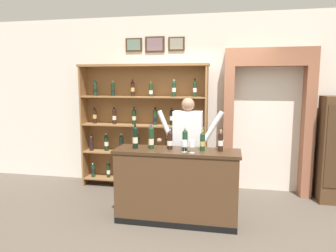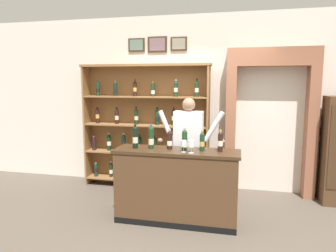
{
  "view_description": "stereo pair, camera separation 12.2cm",
  "coord_description": "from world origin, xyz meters",
  "px_view_note": "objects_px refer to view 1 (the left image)",
  "views": [
    {
      "loc": [
        0.6,
        -3.97,
        1.87
      ],
      "look_at": [
        -0.21,
        0.11,
        1.29
      ],
      "focal_mm": 33.24,
      "sensor_mm": 36.0,
      "label": 1
    },
    {
      "loc": [
        0.72,
        -3.95,
        1.87
      ],
      "look_at": [
        -0.21,
        0.11,
        1.29
      ],
      "focal_mm": 33.24,
      "sensor_mm": 36.0,
      "label": 2
    }
  ],
  "objects_px": {
    "tasting_bottle_super_tuscan": "(221,141)",
    "tasting_bottle_bianco": "(151,138)",
    "tasting_bottle_prosecco": "(135,137)",
    "tasting_bottle_chianti": "(202,141)",
    "wine_glass_center": "(192,144)",
    "tasting_counter": "(177,186)",
    "wine_glass_left": "(184,144)",
    "tasting_bottle_riserva": "(185,140)",
    "tasting_bottle_vin_santo": "(170,140)",
    "wine_shelf": "(144,125)",
    "shopkeeper": "(188,140)"
  },
  "relations": [
    {
      "from": "tasting_bottle_super_tuscan",
      "to": "tasting_counter",
      "type": "bearing_deg",
      "value": -176.61
    },
    {
      "from": "tasting_bottle_vin_santo",
      "to": "tasting_bottle_super_tuscan",
      "type": "height_order",
      "value": "tasting_bottle_super_tuscan"
    },
    {
      "from": "tasting_bottle_prosecco",
      "to": "tasting_bottle_bianco",
      "type": "distance_m",
      "value": 0.22
    },
    {
      "from": "shopkeeper",
      "to": "tasting_bottle_bianco",
      "type": "xyz_separation_m",
      "value": [
        -0.43,
        -0.51,
        0.12
      ]
    },
    {
      "from": "tasting_bottle_prosecco",
      "to": "tasting_bottle_super_tuscan",
      "type": "height_order",
      "value": "tasting_bottle_prosecco"
    },
    {
      "from": "shopkeeper",
      "to": "tasting_bottle_riserva",
      "type": "height_order",
      "value": "shopkeeper"
    },
    {
      "from": "wine_shelf",
      "to": "tasting_bottle_riserva",
      "type": "height_order",
      "value": "wine_shelf"
    },
    {
      "from": "tasting_bottle_bianco",
      "to": "tasting_bottle_chianti",
      "type": "height_order",
      "value": "tasting_bottle_bianco"
    },
    {
      "from": "tasting_bottle_chianti",
      "to": "wine_glass_center",
      "type": "distance_m",
      "value": 0.2
    },
    {
      "from": "tasting_bottle_prosecco",
      "to": "tasting_bottle_super_tuscan",
      "type": "distance_m",
      "value": 1.14
    },
    {
      "from": "tasting_bottle_vin_santo",
      "to": "tasting_bottle_chianti",
      "type": "bearing_deg",
      "value": -1.59
    },
    {
      "from": "shopkeeper",
      "to": "tasting_bottle_bianco",
      "type": "bearing_deg",
      "value": -129.94
    },
    {
      "from": "tasting_bottle_chianti",
      "to": "tasting_bottle_prosecco",
      "type": "bearing_deg",
      "value": -178.08
    },
    {
      "from": "wine_shelf",
      "to": "tasting_bottle_super_tuscan",
      "type": "relative_size",
      "value": 8.04
    },
    {
      "from": "tasting_bottle_prosecco",
      "to": "wine_glass_left",
      "type": "height_order",
      "value": "tasting_bottle_prosecco"
    },
    {
      "from": "tasting_bottle_riserva",
      "to": "wine_glass_center",
      "type": "relative_size",
      "value": 1.86
    },
    {
      "from": "wine_glass_left",
      "to": "tasting_bottle_riserva",
      "type": "bearing_deg",
      "value": 93.32
    },
    {
      "from": "tasting_bottle_prosecco",
      "to": "tasting_bottle_bianco",
      "type": "bearing_deg",
      "value": 7.3
    },
    {
      "from": "tasting_bottle_prosecco",
      "to": "tasting_bottle_bianco",
      "type": "height_order",
      "value": "tasting_bottle_bianco"
    },
    {
      "from": "tasting_bottle_vin_santo",
      "to": "wine_glass_left",
      "type": "relative_size",
      "value": 1.77
    },
    {
      "from": "tasting_bottle_prosecco",
      "to": "tasting_bottle_super_tuscan",
      "type": "xyz_separation_m",
      "value": [
        1.14,
        0.05,
        -0.02
      ]
    },
    {
      "from": "wine_glass_left",
      "to": "wine_glass_center",
      "type": "height_order",
      "value": "wine_glass_center"
    },
    {
      "from": "tasting_bottle_prosecco",
      "to": "wine_shelf",
      "type": "bearing_deg",
      "value": 100.73
    },
    {
      "from": "tasting_bottle_bianco",
      "to": "tasting_bottle_riserva",
      "type": "bearing_deg",
      "value": -3.77
    },
    {
      "from": "shopkeeper",
      "to": "tasting_bottle_riserva",
      "type": "xyz_separation_m",
      "value": [
        0.03,
        -0.54,
        0.1
      ]
    },
    {
      "from": "wine_shelf",
      "to": "tasting_bottle_bianco",
      "type": "bearing_deg",
      "value": -69.94
    },
    {
      "from": "tasting_counter",
      "to": "tasting_bottle_riserva",
      "type": "xyz_separation_m",
      "value": [
        0.11,
        -0.02,
        0.63
      ]
    },
    {
      "from": "tasting_counter",
      "to": "tasting_bottle_riserva",
      "type": "relative_size",
      "value": 5.49
    },
    {
      "from": "tasting_counter",
      "to": "tasting_bottle_chianti",
      "type": "xyz_separation_m",
      "value": [
        0.33,
        0.02,
        0.62
      ]
    },
    {
      "from": "wine_glass_center",
      "to": "tasting_bottle_prosecco",
      "type": "bearing_deg",
      "value": 171.0
    },
    {
      "from": "tasting_counter",
      "to": "wine_shelf",
      "type": "bearing_deg",
      "value": 122.51
    },
    {
      "from": "tasting_counter",
      "to": "tasting_bottle_chianti",
      "type": "relative_size",
      "value": 6.08
    },
    {
      "from": "tasting_bottle_vin_santo",
      "to": "tasting_bottle_super_tuscan",
      "type": "distance_m",
      "value": 0.67
    },
    {
      "from": "wine_shelf",
      "to": "wine_glass_left",
      "type": "height_order",
      "value": "wine_shelf"
    },
    {
      "from": "tasting_bottle_prosecco",
      "to": "wine_glass_left",
      "type": "bearing_deg",
      "value": -8.22
    },
    {
      "from": "tasting_bottle_prosecco",
      "to": "tasting_bottle_vin_santo",
      "type": "relative_size",
      "value": 1.18
    },
    {
      "from": "tasting_bottle_bianco",
      "to": "wine_glass_left",
      "type": "bearing_deg",
      "value": -15.12
    },
    {
      "from": "tasting_bottle_bianco",
      "to": "tasting_bottle_chianti",
      "type": "xyz_separation_m",
      "value": [
        0.69,
        0.0,
        -0.02
      ]
    },
    {
      "from": "wine_shelf",
      "to": "tasting_bottle_chianti",
      "type": "height_order",
      "value": "wine_shelf"
    },
    {
      "from": "tasting_bottle_super_tuscan",
      "to": "tasting_bottle_vin_santo",
      "type": "bearing_deg",
      "value": -179.7
    },
    {
      "from": "tasting_bottle_super_tuscan",
      "to": "tasting_bottle_bianco",
      "type": "bearing_deg",
      "value": -178.87
    },
    {
      "from": "tasting_counter",
      "to": "tasting_bottle_bianco",
      "type": "distance_m",
      "value": 0.73
    },
    {
      "from": "tasting_counter",
      "to": "tasting_bottle_super_tuscan",
      "type": "bearing_deg",
      "value": 3.39
    },
    {
      "from": "tasting_bottle_riserva",
      "to": "wine_glass_left",
      "type": "distance_m",
      "value": 0.1
    },
    {
      "from": "tasting_bottle_chianti",
      "to": "wine_glass_left",
      "type": "distance_m",
      "value": 0.26
    },
    {
      "from": "tasting_bottle_vin_santo",
      "to": "wine_glass_center",
      "type": "relative_size",
      "value": 1.68
    },
    {
      "from": "tasting_bottle_riserva",
      "to": "tasting_bottle_chianti",
      "type": "bearing_deg",
      "value": 8.38
    },
    {
      "from": "tasting_bottle_super_tuscan",
      "to": "wine_glass_center",
      "type": "distance_m",
      "value": 0.39
    },
    {
      "from": "tasting_counter",
      "to": "tasting_bottle_vin_santo",
      "type": "height_order",
      "value": "tasting_bottle_vin_santo"
    },
    {
      "from": "shopkeeper",
      "to": "wine_glass_center",
      "type": "xyz_separation_m",
      "value": [
        0.14,
        -0.66,
        0.08
      ]
    }
  ]
}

